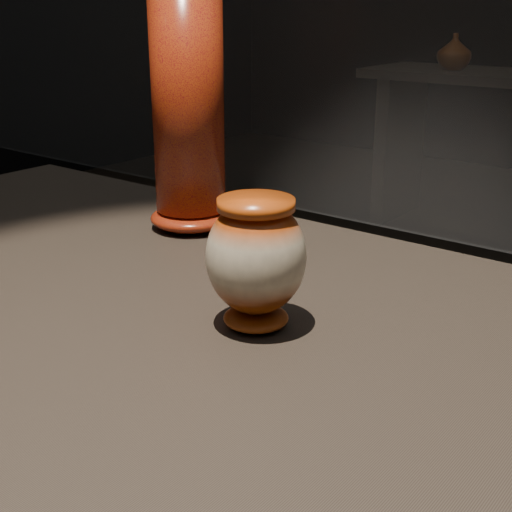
{
  "coord_description": "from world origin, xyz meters",
  "views": [
    {
      "loc": [
        0.41,
        -0.62,
        1.27
      ],
      "look_at": [
        -0.07,
        -0.0,
        0.99
      ],
      "focal_mm": 50.0,
      "sensor_mm": 36.0,
      "label": 1
    }
  ],
  "objects": [
    {
      "name": "main_vase",
      "position": [
        -0.07,
        -0.0,
        0.99
      ],
      "size": [
        0.14,
        0.14,
        0.16
      ],
      "rotation": [
        0.0,
        0.0,
        -0.18
      ],
      "color": "#6D2B09",
      "rests_on": "display_plinth"
    },
    {
      "name": "tall_vase",
      "position": [
        -0.4,
        0.24,
        1.12
      ],
      "size": [
        0.15,
        0.15,
        0.45
      ],
      "rotation": [
        0.0,
        0.0,
        -0.11
      ],
      "color": "#A63C0B",
      "rests_on": "display_plinth"
    },
    {
      "name": "back_vase_left",
      "position": [
        -1.2,
        3.24,
        1.0
      ],
      "size": [
        0.19,
        0.19,
        0.19
      ],
      "primitive_type": "imported",
      "rotation": [
        0.0,
        0.0,
        4.66
      ],
      "color": "#8E4514",
      "rests_on": "back_shelf"
    }
  ]
}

